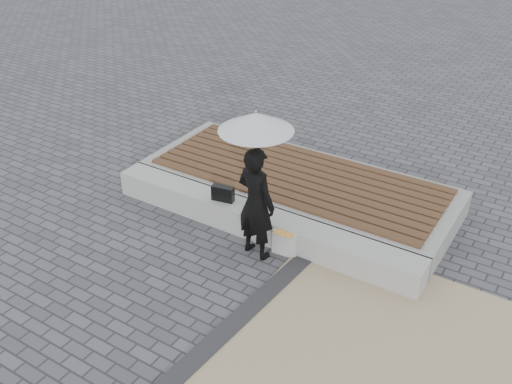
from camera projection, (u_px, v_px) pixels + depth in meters
ground at (192, 293)px, 7.48m from camera, size 80.00×80.00×0.00m
edging_band at (217, 339)px, 6.76m from camera, size 0.61×5.20×0.04m
seating_ledge at (258, 222)px, 8.54m from camera, size 5.00×0.45×0.40m
timber_platform at (297, 187)px, 9.42m from camera, size 5.00×2.00×0.40m
timber_decking at (298, 175)px, 9.30m from camera, size 4.60×1.80×0.04m
woman at (256, 203)px, 7.81m from camera, size 0.66×0.50×1.65m
parasol at (256, 122)px, 7.20m from camera, size 0.96×0.96×1.23m
handbag at (223, 193)px, 8.63m from camera, size 0.35×0.18×0.24m
canvas_tote at (286, 242)px, 8.13m from camera, size 0.37×0.18×0.38m
magazine at (284, 232)px, 7.99m from camera, size 0.27×0.20×0.01m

